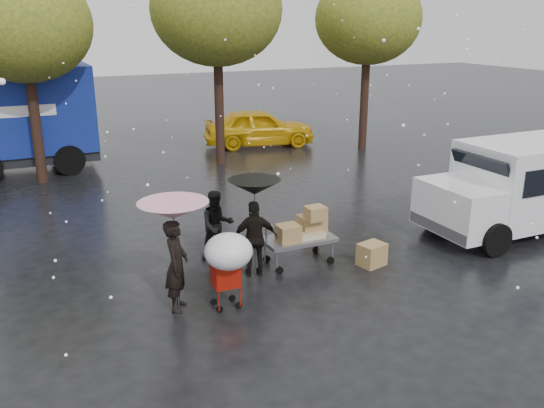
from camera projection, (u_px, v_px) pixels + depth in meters
name	position (u px, v px, depth m)	size (l,w,h in m)	color
ground	(275.00, 290.00, 11.04)	(90.00, 90.00, 0.00)	black
person_pink	(177.00, 265.00, 10.08)	(0.61, 0.40, 1.67)	black
person_middle	(217.00, 225.00, 12.26)	(0.74, 0.57, 1.52)	black
person_black	(255.00, 239.00, 11.45)	(0.92, 0.38, 1.56)	black
umbrella_pink	(173.00, 210.00, 9.76)	(1.22, 1.22, 2.01)	#4C4C4C
umbrella_black	(254.00, 187.00, 11.12)	(1.03, 1.03, 2.00)	#4C4C4C
vendor_cart	(303.00, 231.00, 12.03)	(1.52, 0.80, 1.27)	slate
shopping_cart	(228.00, 255.00, 9.93)	(0.84, 0.84, 1.46)	#A71609
white_van	(526.00, 184.00, 13.82)	(4.91, 2.18, 2.20)	white
box_ground_near	(372.00, 254.00, 12.07)	(0.53, 0.43, 0.48)	olive
box_ground_far	(314.00, 229.00, 13.70)	(0.47, 0.37, 0.37)	olive
yellow_taxi	(259.00, 127.00, 23.28)	(1.78, 4.43, 1.51)	#E2A70B
tree_row	(127.00, 16.00, 17.96)	(21.60, 4.40, 7.12)	black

